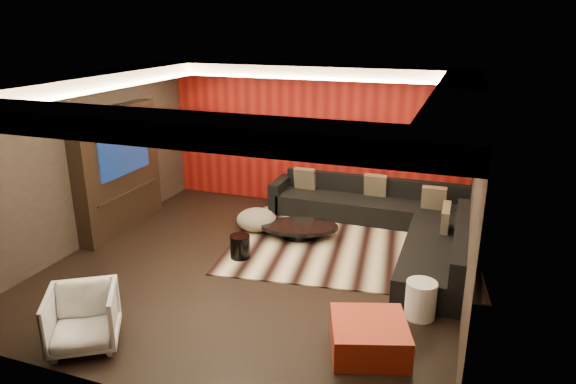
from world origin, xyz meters
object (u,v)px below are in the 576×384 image
at_px(drum_stool, 240,247).
at_px(orange_ottoman, 369,337).
at_px(coffee_table, 299,231).
at_px(sectional_sofa, 391,222).
at_px(white_side_table, 421,300).
at_px(armchair, 83,318).

distance_m(drum_stool, orange_ottoman, 2.92).
bearing_deg(coffee_table, sectional_sofa, 22.61).
height_order(drum_stool, white_side_table, white_side_table).
xyz_separation_m(coffee_table, drum_stool, (-0.62, -1.08, 0.07)).
bearing_deg(coffee_table, orange_ottoman, -57.62).
height_order(coffee_table, armchair, armchair).
bearing_deg(orange_ottoman, sectional_sofa, 95.01).
height_order(coffee_table, white_side_table, white_side_table).
relative_size(coffee_table, drum_stool, 3.57).
relative_size(drum_stool, sectional_sofa, 0.10).
bearing_deg(drum_stool, orange_ottoman, -35.38).
height_order(orange_ottoman, sectional_sofa, sectional_sofa).
distance_m(armchair, sectional_sofa, 5.19).
bearing_deg(armchair, sectional_sofa, 24.74).
relative_size(coffee_table, orange_ottoman, 1.58).
relative_size(drum_stool, orange_ottoman, 0.44).
relative_size(white_side_table, sectional_sofa, 0.13).
xyz_separation_m(white_side_table, armchair, (-3.58, -1.92, 0.11)).
xyz_separation_m(drum_stool, sectional_sofa, (2.08, 1.69, 0.06)).
bearing_deg(sectional_sofa, white_side_table, -72.62).
bearing_deg(sectional_sofa, armchair, -122.80).
bearing_deg(orange_ottoman, coffee_table, 122.38).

